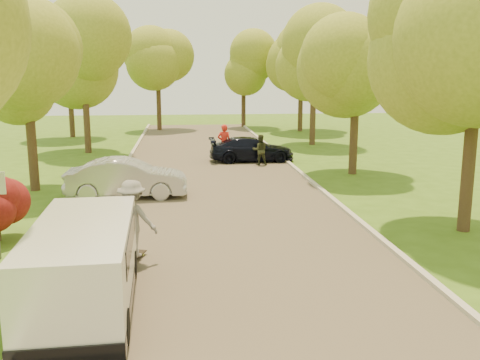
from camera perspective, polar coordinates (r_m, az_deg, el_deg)
name	(u,v)px	position (r m, az deg, el deg)	size (l,w,h in m)	color
ground	(255,320)	(10.25, 1.62, -14.68)	(100.00, 100.00, 0.00)	#3C6016
road	(222,211)	(17.75, -1.94, -3.32)	(8.00, 60.00, 0.01)	#4C4438
curb_left	(97,213)	(17.90, -15.00, -3.40)	(0.18, 60.00, 0.12)	#B2AD9E
curb_right	(341,206)	(18.48, 10.70, -2.74)	(0.18, 60.00, 0.12)	#B2AD9E
tree_l_midb	(31,70)	(21.83, -21.37, 10.82)	(4.30, 4.20, 6.62)	#382619
tree_l_far	(87,55)	(31.55, -16.01, 12.70)	(4.92, 4.80, 7.79)	#382619
tree_r_midb	(361,64)	(24.43, 12.80, 11.98)	(4.51, 4.40, 7.01)	#382619
tree_r_far	(318,51)	(34.23, 8.34, 13.48)	(5.33, 5.20, 8.34)	#382619
tree_bg_a	(71,61)	(39.84, -17.54, 12.02)	(5.12, 5.00, 7.72)	#382619
tree_bg_b	(304,59)	(42.22, 6.88, 12.70)	(5.12, 5.00, 7.95)	#382619
tree_bg_c	(160,66)	(43.15, -8.49, 11.94)	(4.92, 4.80, 7.33)	#382619
tree_bg_d	(246,63)	(45.46, 0.67, 12.39)	(5.12, 5.00, 7.72)	#382619
minivan	(84,264)	(10.78, -16.33, -8.62)	(1.98, 4.66, 1.71)	white
silver_sedan	(127,178)	(19.96, -11.98, 0.19)	(1.52, 4.36, 1.44)	#A9A8AD
dark_sedan	(251,149)	(27.60, 1.23, 3.30)	(1.77, 4.34, 1.26)	black
longboard	(134,257)	(13.40, -11.25, -8.02)	(0.59, 1.00, 0.11)	black
skateboarder	(132,219)	(13.11, -11.41, -4.06)	(1.22, 0.70, 1.88)	slate
person_striped	(224,143)	(27.62, -1.69, 3.98)	(0.70, 0.46, 1.91)	red
person_olive	(260,150)	(26.41, 2.14, 3.22)	(0.74, 0.58, 1.52)	#292E1B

